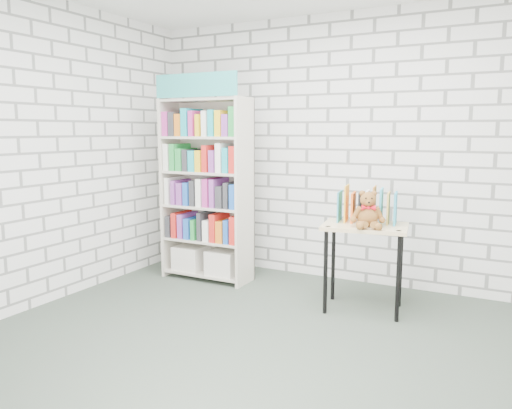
% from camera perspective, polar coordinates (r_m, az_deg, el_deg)
% --- Properties ---
extents(ground, '(4.50, 4.50, 0.00)m').
position_cam_1_polar(ground, '(3.82, 0.66, -16.34)').
color(ground, '#3A453B').
rests_on(ground, ground).
extents(room_shell, '(4.52, 4.02, 2.81)m').
position_cam_1_polar(room_shell, '(3.47, 0.71, 11.47)').
color(room_shell, silver).
rests_on(room_shell, ground).
extents(bookshelf, '(0.97, 0.38, 2.17)m').
position_cam_1_polar(bookshelf, '(5.35, -5.65, 1.86)').
color(bookshelf, beige).
rests_on(bookshelf, ground).
extents(display_table, '(0.79, 0.61, 0.78)m').
position_cam_1_polar(display_table, '(4.52, 12.32, -3.63)').
color(display_table, '#D3B87E').
rests_on(display_table, ground).
extents(table_books, '(0.53, 0.30, 0.30)m').
position_cam_1_polar(table_books, '(4.58, 12.59, -0.15)').
color(table_books, teal).
rests_on(table_books, display_table).
extents(teddy_bear, '(0.29, 0.28, 0.32)m').
position_cam_1_polar(teddy_bear, '(4.36, 12.66, -0.91)').
color(teddy_bear, brown).
rests_on(teddy_bear, display_table).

